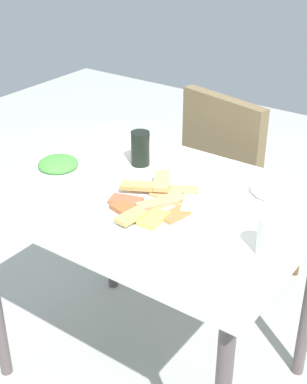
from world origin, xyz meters
The scene contains 11 objects.
ground_plane centered at (0.00, 0.00, 0.00)m, with size 6.00×6.00×0.00m, color #A8ACA3.
dining_table centered at (0.00, 0.00, 0.67)m, with size 1.03×0.77×0.77m.
dining_chair centered at (-0.04, 0.68, 0.53)m, with size 0.50×0.51×0.93m.
pide_platter centered at (0.06, -0.06, 0.79)m, with size 0.32×0.34×0.05m.
salad_plate_greens centered at (-0.37, -0.04, 0.79)m, with size 0.22×0.22×0.05m.
salad_plate_rice centered at (0.32, 0.22, 0.80)m, with size 0.20×0.20×0.06m.
soda_can centered at (-0.16, 0.16, 0.83)m, with size 0.07×0.07×0.12m, color black.
drinking_glass centered at (0.44, -0.08, 0.83)m, with size 0.07×0.07×0.11m, color silver.
paper_napkin centered at (0.10, 0.21, 0.77)m, with size 0.16×0.16×0.00m, color white.
fork centered at (0.10, 0.19, 0.78)m, with size 0.20×0.01×0.01m, color silver.
spoon centered at (0.10, 0.23, 0.78)m, with size 0.18×0.01×0.01m, color silver.
Camera 1 is at (0.88, -1.23, 1.61)m, focal length 51.05 mm.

